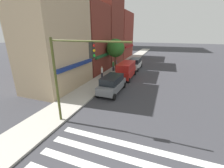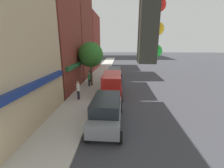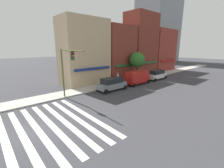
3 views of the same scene
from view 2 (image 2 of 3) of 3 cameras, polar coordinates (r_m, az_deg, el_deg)
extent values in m
cube|color=navy|center=(10.29, -26.19, 0.26)|extent=(7.00, 0.30, 0.40)
cube|color=maroon|center=(18.37, -22.13, 14.27)|extent=(7.16, 5.00, 10.84)
cube|color=#1E592D|center=(17.59, -13.46, 7.02)|extent=(6.09, 0.30, 0.40)
cube|color=maroon|center=(25.88, -14.74, 18.70)|extent=(7.81, 5.00, 14.34)
cube|color=#1E592D|center=(25.26, -8.29, 9.64)|extent=(6.64, 0.30, 0.40)
cube|color=maroon|center=(34.58, -9.85, 15.49)|extent=(9.33, 5.00, 11.36)
cube|color=maroon|center=(34.17, -5.23, 11.14)|extent=(7.93, 0.30, 0.40)
cube|color=black|center=(2.26, 13.54, 19.90)|extent=(0.32, 0.24, 0.95)
sphere|color=red|center=(2.33, 17.56, 26.85)|extent=(0.18, 0.18, 0.18)
sphere|color=#EAAD14|center=(2.29, 16.93, 19.50)|extent=(0.18, 0.18, 0.18)
sphere|color=green|center=(2.28, 16.34, 11.99)|extent=(0.18, 0.18, 0.18)
cube|color=slate|center=(10.31, -2.07, -11.37)|extent=(4.73, 1.98, 0.85)
cube|color=black|center=(9.98, -2.11, -7.26)|extent=(3.32, 1.80, 0.75)
cylinder|color=black|center=(9.01, -9.66, -19.02)|extent=(0.68, 0.22, 0.68)
cylinder|color=black|center=(8.81, 3.23, -19.66)|extent=(0.68, 0.22, 0.68)
cylinder|color=black|center=(12.35, -5.64, -8.95)|extent=(0.68, 0.22, 0.68)
cylinder|color=black|center=(12.21, 3.32, -9.19)|extent=(0.68, 0.22, 0.68)
cube|color=#B21E19|center=(15.94, -0.02, -1.33)|extent=(5.04, 2.10, 1.00)
cube|color=#B21E19|center=(15.69, -0.02, 2.17)|extent=(4.78, 1.93, 1.00)
cylinder|color=black|center=(14.22, -4.57, -5.59)|extent=(0.68, 0.22, 0.68)
cylinder|color=black|center=(14.09, 3.55, -5.77)|extent=(0.68, 0.22, 0.68)
cylinder|color=black|center=(18.17, -2.78, -0.92)|extent=(0.68, 0.22, 0.68)
cylinder|color=black|center=(18.06, 3.54, -1.02)|extent=(0.68, 0.22, 0.68)
cube|color=white|center=(22.02, 0.95, 3.11)|extent=(4.71, 1.92, 0.85)
cube|color=black|center=(21.87, 0.96, 5.16)|extent=(3.30, 1.76, 0.75)
cylinder|color=black|center=(20.30, -1.97, 0.82)|extent=(0.68, 0.22, 0.68)
cylinder|color=black|center=(20.21, 3.40, 0.74)|extent=(0.68, 0.22, 0.68)
cylinder|color=black|center=(24.06, -1.12, 3.11)|extent=(0.68, 0.22, 0.68)
cylinder|color=black|center=(23.99, 3.42, 3.05)|extent=(0.68, 0.22, 0.68)
cylinder|color=#23232D|center=(21.14, -8.34, 1.90)|extent=(0.26, 0.26, 0.85)
cylinder|color=#2D4C9E|center=(20.97, -8.42, 3.96)|extent=(0.32, 0.32, 0.70)
sphere|color=tan|center=(20.89, -8.47, 5.20)|extent=(0.22, 0.22, 0.22)
cylinder|color=#23232D|center=(14.81, -12.65, -4.11)|extent=(0.26, 0.26, 0.85)
cylinder|color=silver|center=(14.57, -12.83, -1.23)|extent=(0.32, 0.32, 0.70)
sphere|color=tan|center=(14.45, -12.93, 0.52)|extent=(0.22, 0.22, 0.22)
cylinder|color=#23232D|center=(19.13, -8.69, 0.48)|extent=(0.26, 0.26, 0.85)
cylinder|color=#2D7A3D|center=(18.95, -8.78, 2.75)|extent=(0.32, 0.32, 0.70)
sphere|color=tan|center=(18.85, -8.83, 4.11)|extent=(0.22, 0.22, 0.22)
cylinder|color=brown|center=(19.22, -7.82, 3.59)|extent=(0.24, 0.24, 2.82)
sphere|color=#286623|center=(18.88, -8.10, 10.98)|extent=(3.06, 3.06, 3.06)
camera|label=1|loc=(7.64, 145.70, -3.12)|focal=24.00mm
camera|label=3|loc=(16.81, 113.29, -2.38)|focal=24.00mm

